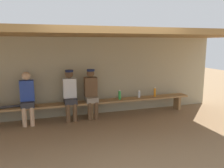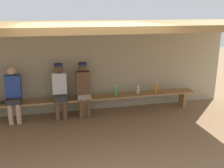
{
  "view_description": "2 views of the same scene",
  "coord_description": "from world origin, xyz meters",
  "px_view_note": "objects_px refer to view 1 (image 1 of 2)",
  "views": [
    {
      "loc": [
        -1.31,
        -4.43,
        2.04
      ],
      "look_at": [
        0.51,
        1.22,
        0.98
      ],
      "focal_mm": 36.84,
      "sensor_mm": 36.0,
      "label": 1
    },
    {
      "loc": [
        -0.7,
        -4.57,
        2.54
      ],
      "look_at": [
        0.7,
        1.35,
        0.83
      ],
      "focal_mm": 41.46,
      "sensor_mm": 36.0,
      "label": 2
    }
  ],
  "objects_px": {
    "player_in_blue": "(70,93)",
    "water_bottle_clear": "(155,92)",
    "water_bottle_blue": "(120,95)",
    "player_in_white": "(27,96)",
    "player_leftmost": "(91,91)",
    "baseball_bat": "(10,107)",
    "bench": "(91,104)",
    "water_bottle_orange": "(139,94)"
  },
  "relations": [
    {
      "from": "bench",
      "to": "player_leftmost",
      "type": "xyz_separation_m",
      "value": [
        0.02,
        0.0,
        0.36
      ]
    },
    {
      "from": "player_in_white",
      "to": "water_bottle_clear",
      "type": "bearing_deg",
      "value": -0.07
    },
    {
      "from": "water_bottle_orange",
      "to": "player_in_blue",
      "type": "bearing_deg",
      "value": -178.79
    },
    {
      "from": "player_in_white",
      "to": "water_bottle_blue",
      "type": "relative_size",
      "value": 4.98
    },
    {
      "from": "water_bottle_clear",
      "to": "bench",
      "type": "bearing_deg",
      "value": 179.96
    },
    {
      "from": "bench",
      "to": "water_bottle_clear",
      "type": "bearing_deg",
      "value": -0.04
    },
    {
      "from": "bench",
      "to": "player_in_blue",
      "type": "height_order",
      "value": "player_in_blue"
    },
    {
      "from": "water_bottle_blue",
      "to": "player_leftmost",
      "type": "bearing_deg",
      "value": 179.47
    },
    {
      "from": "player_in_blue",
      "to": "water_bottle_clear",
      "type": "xyz_separation_m",
      "value": [
        2.51,
        -0.01,
        -0.15
      ]
    },
    {
      "from": "water_bottle_orange",
      "to": "baseball_bat",
      "type": "height_order",
      "value": "water_bottle_orange"
    },
    {
      "from": "water_bottle_blue",
      "to": "bench",
      "type": "bearing_deg",
      "value": 179.72
    },
    {
      "from": "player_in_white",
      "to": "water_bottle_orange",
      "type": "relative_size",
      "value": 6.54
    },
    {
      "from": "baseball_bat",
      "to": "bench",
      "type": "bearing_deg",
      "value": -5.86
    },
    {
      "from": "bench",
      "to": "player_in_blue",
      "type": "xyz_separation_m",
      "value": [
        -0.55,
        0.0,
        0.36
      ]
    },
    {
      "from": "water_bottle_orange",
      "to": "baseball_bat",
      "type": "bearing_deg",
      "value": -179.24
    },
    {
      "from": "water_bottle_orange",
      "to": "water_bottle_clear",
      "type": "relative_size",
      "value": 0.73
    },
    {
      "from": "player_in_white",
      "to": "player_leftmost",
      "type": "bearing_deg",
      "value": 0.02
    },
    {
      "from": "water_bottle_blue",
      "to": "baseball_bat",
      "type": "relative_size",
      "value": 0.31
    },
    {
      "from": "player_in_white",
      "to": "water_bottle_blue",
      "type": "bearing_deg",
      "value": -0.17
    },
    {
      "from": "player_in_blue",
      "to": "baseball_bat",
      "type": "bearing_deg",
      "value": -179.86
    },
    {
      "from": "player_leftmost",
      "to": "water_bottle_orange",
      "type": "height_order",
      "value": "player_leftmost"
    },
    {
      "from": "baseball_bat",
      "to": "player_in_white",
      "type": "bearing_deg",
      "value": -5.43
    },
    {
      "from": "bench",
      "to": "baseball_bat",
      "type": "xyz_separation_m",
      "value": [
        -2.02,
        -0.0,
        0.11
      ]
    },
    {
      "from": "water_bottle_clear",
      "to": "player_leftmost",
      "type": "bearing_deg",
      "value": 179.85
    },
    {
      "from": "bench",
      "to": "water_bottle_blue",
      "type": "bearing_deg",
      "value": -0.28
    },
    {
      "from": "bench",
      "to": "water_bottle_clear",
      "type": "height_order",
      "value": "water_bottle_clear"
    },
    {
      "from": "player_in_blue",
      "to": "water_bottle_clear",
      "type": "distance_m",
      "value": 2.51
    },
    {
      "from": "bench",
      "to": "baseball_bat",
      "type": "bearing_deg",
      "value": -180.0
    },
    {
      "from": "player_leftmost",
      "to": "baseball_bat",
      "type": "height_order",
      "value": "player_leftmost"
    },
    {
      "from": "player_in_blue",
      "to": "player_leftmost",
      "type": "height_order",
      "value": "same"
    },
    {
      "from": "bench",
      "to": "player_in_blue",
      "type": "bearing_deg",
      "value": 179.63
    },
    {
      "from": "water_bottle_blue",
      "to": "player_in_white",
      "type": "bearing_deg",
      "value": 179.83
    },
    {
      "from": "water_bottle_orange",
      "to": "water_bottle_blue",
      "type": "bearing_deg",
      "value": -175.39
    },
    {
      "from": "water_bottle_blue",
      "to": "water_bottle_clear",
      "type": "relative_size",
      "value": 0.96
    },
    {
      "from": "water_bottle_orange",
      "to": "baseball_bat",
      "type": "distance_m",
      "value": 3.49
    },
    {
      "from": "player_in_blue",
      "to": "water_bottle_orange",
      "type": "xyz_separation_m",
      "value": [
        2.02,
        0.04,
        -0.19
      ]
    },
    {
      "from": "player_in_blue",
      "to": "water_bottle_orange",
      "type": "distance_m",
      "value": 2.03
    },
    {
      "from": "player_in_blue",
      "to": "player_in_white",
      "type": "bearing_deg",
      "value": -179.97
    },
    {
      "from": "player_in_white",
      "to": "water_bottle_blue",
      "type": "xyz_separation_m",
      "value": [
        2.45,
        -0.01,
        -0.14
      ]
    },
    {
      "from": "water_bottle_orange",
      "to": "player_leftmost",
      "type": "bearing_deg",
      "value": -178.3
    },
    {
      "from": "player_in_white",
      "to": "baseball_bat",
      "type": "bearing_deg",
      "value": -179.57
    },
    {
      "from": "bench",
      "to": "player_leftmost",
      "type": "distance_m",
      "value": 0.36
    }
  ]
}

